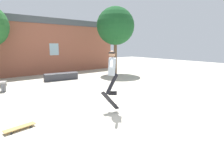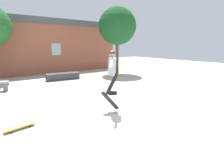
# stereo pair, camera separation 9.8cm
# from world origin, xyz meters

# --- Properties ---
(ground_plane) EXTENTS (40.00, 40.00, 0.00)m
(ground_plane) POSITION_xyz_m (0.00, 0.00, 0.00)
(ground_plane) COLOR beige
(building_backdrop) EXTENTS (13.64, 0.52, 5.08)m
(building_backdrop) POSITION_xyz_m (-0.03, 9.44, 2.20)
(building_backdrop) COLOR #93513D
(building_backdrop) RESTS_ON ground_plane
(tree_right) EXTENTS (2.77, 2.77, 4.95)m
(tree_right) POSITION_xyz_m (4.55, 6.10, 3.55)
(tree_right) COLOR brown
(tree_right) RESTS_ON ground_plane
(skate_ledge) EXTENTS (2.09, 0.70, 0.45)m
(skate_ledge) POSITION_xyz_m (0.34, 6.33, 0.23)
(skate_ledge) COLOR #38383D
(skate_ledge) RESTS_ON ground_plane
(skater) EXTENTS (0.88, 1.00, 1.41)m
(skater) POSITION_xyz_m (-0.39, 0.18, 1.44)
(skater) COLOR #9EA8B2
(skateboard_flipping) EXTENTS (0.43, 0.47, 0.68)m
(skateboard_flipping) POSITION_xyz_m (-0.49, 0.16, 0.40)
(skateboard_flipping) COLOR black
(skateboard_resting) EXTENTS (0.78, 0.31, 0.08)m
(skateboard_resting) POSITION_xyz_m (-3.08, 0.64, 0.07)
(skateboard_resting) COLOR #AD894C
(skateboard_resting) RESTS_ON ground_plane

